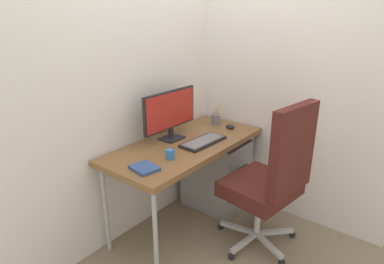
{
  "coord_description": "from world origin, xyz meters",
  "views": [
    {
      "loc": [
        -1.8,
        -1.47,
        1.65
      ],
      "look_at": [
        -0.0,
        -0.06,
        0.83
      ],
      "focal_mm": 30.39,
      "sensor_mm": 36.0,
      "label": 1
    }
  ],
  "objects_px": {
    "pen_holder": "(216,119)",
    "desk_clamp_accessory": "(170,154)",
    "keyboard": "(203,142)",
    "notebook": "(144,168)",
    "office_chair": "(272,177)",
    "mouse": "(230,127)",
    "monitor": "(170,112)",
    "filing_cabinet": "(215,173)"
  },
  "relations": [
    {
      "from": "pen_holder",
      "to": "desk_clamp_accessory",
      "type": "relative_size",
      "value": 2.57
    },
    {
      "from": "keyboard",
      "to": "pen_holder",
      "type": "distance_m",
      "value": 0.47
    },
    {
      "from": "notebook",
      "to": "office_chair",
      "type": "bearing_deg",
      "value": -30.33
    },
    {
      "from": "keyboard",
      "to": "mouse",
      "type": "distance_m",
      "value": 0.42
    },
    {
      "from": "notebook",
      "to": "monitor",
      "type": "bearing_deg",
      "value": 34.36
    },
    {
      "from": "desk_clamp_accessory",
      "to": "notebook",
      "type": "bearing_deg",
      "value": 174.42
    },
    {
      "from": "office_chair",
      "to": "keyboard",
      "type": "relative_size",
      "value": 2.86
    },
    {
      "from": "filing_cabinet",
      "to": "desk_clamp_accessory",
      "type": "bearing_deg",
      "value": -172.3
    },
    {
      "from": "pen_holder",
      "to": "keyboard",
      "type": "bearing_deg",
      "value": -157.57
    },
    {
      "from": "keyboard",
      "to": "notebook",
      "type": "bearing_deg",
      "value": 177.56
    },
    {
      "from": "monitor",
      "to": "notebook",
      "type": "height_order",
      "value": "monitor"
    },
    {
      "from": "pen_holder",
      "to": "notebook",
      "type": "height_order",
      "value": "pen_holder"
    },
    {
      "from": "office_chair",
      "to": "mouse",
      "type": "distance_m",
      "value": 0.68
    },
    {
      "from": "filing_cabinet",
      "to": "notebook",
      "type": "bearing_deg",
      "value": -175.45
    },
    {
      "from": "filing_cabinet",
      "to": "monitor",
      "type": "relative_size",
      "value": 1.14
    },
    {
      "from": "office_chair",
      "to": "mouse",
      "type": "bearing_deg",
      "value": 58.56
    },
    {
      "from": "office_chair",
      "to": "mouse",
      "type": "height_order",
      "value": "office_chair"
    },
    {
      "from": "filing_cabinet",
      "to": "monitor",
      "type": "xyz_separation_m",
      "value": [
        -0.41,
        0.16,
        0.64
      ]
    },
    {
      "from": "notebook",
      "to": "keyboard",
      "type": "bearing_deg",
      "value": 7.74
    },
    {
      "from": "office_chair",
      "to": "filing_cabinet",
      "type": "relative_size",
      "value": 1.8
    },
    {
      "from": "filing_cabinet",
      "to": "mouse",
      "type": "distance_m",
      "value": 0.45
    },
    {
      "from": "office_chair",
      "to": "mouse",
      "type": "relative_size",
      "value": 14.12
    },
    {
      "from": "filing_cabinet",
      "to": "keyboard",
      "type": "height_order",
      "value": "keyboard"
    },
    {
      "from": "mouse",
      "to": "desk_clamp_accessory",
      "type": "height_order",
      "value": "desk_clamp_accessory"
    },
    {
      "from": "mouse",
      "to": "desk_clamp_accessory",
      "type": "relative_size",
      "value": 1.19
    },
    {
      "from": "monitor",
      "to": "desk_clamp_accessory",
      "type": "distance_m",
      "value": 0.43
    },
    {
      "from": "office_chair",
      "to": "monitor",
      "type": "distance_m",
      "value": 0.89
    },
    {
      "from": "filing_cabinet",
      "to": "keyboard",
      "type": "relative_size",
      "value": 1.59
    },
    {
      "from": "filing_cabinet",
      "to": "desk_clamp_accessory",
      "type": "height_order",
      "value": "desk_clamp_accessory"
    },
    {
      "from": "mouse",
      "to": "notebook",
      "type": "xyz_separation_m",
      "value": [
        -1.01,
        0.01,
        -0.01
      ]
    },
    {
      "from": "pen_holder",
      "to": "mouse",
      "type": "bearing_deg",
      "value": -96.44
    },
    {
      "from": "filing_cabinet",
      "to": "desk_clamp_accessory",
      "type": "relative_size",
      "value": 9.35
    },
    {
      "from": "office_chair",
      "to": "pen_holder",
      "type": "bearing_deg",
      "value": 63.48
    },
    {
      "from": "mouse",
      "to": "pen_holder",
      "type": "height_order",
      "value": "pen_holder"
    },
    {
      "from": "pen_holder",
      "to": "notebook",
      "type": "bearing_deg",
      "value": -171.48
    },
    {
      "from": "filing_cabinet",
      "to": "monitor",
      "type": "distance_m",
      "value": 0.78
    },
    {
      "from": "keyboard",
      "to": "notebook",
      "type": "distance_m",
      "value": 0.6
    },
    {
      "from": "monitor",
      "to": "desk_clamp_accessory",
      "type": "height_order",
      "value": "monitor"
    },
    {
      "from": "keyboard",
      "to": "notebook",
      "type": "height_order",
      "value": "keyboard"
    },
    {
      "from": "monitor",
      "to": "pen_holder",
      "type": "bearing_deg",
      "value": -8.33
    },
    {
      "from": "filing_cabinet",
      "to": "keyboard",
      "type": "distance_m",
      "value": 0.55
    },
    {
      "from": "monitor",
      "to": "mouse",
      "type": "bearing_deg",
      "value": -25.62
    }
  ]
}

